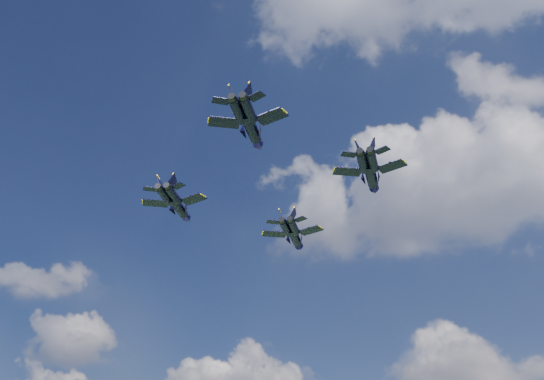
{
  "coord_description": "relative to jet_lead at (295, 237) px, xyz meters",
  "views": [
    {
      "loc": [
        42.48,
        -84.14,
        4.0
      ],
      "look_at": [
        -1.2,
        -0.28,
        55.86
      ],
      "focal_mm": 45.0,
      "sensor_mm": 36.0,
      "label": 1
    }
  ],
  "objects": [
    {
      "name": "jet_slot",
      "position": [
        10.17,
        -34.7,
        0.08
      ],
      "size": [
        10.89,
        14.68,
        3.45
      ],
      "rotation": [
        0.0,
        0.0,
        0.27
      ],
      "color": "black"
    },
    {
      "name": "jet_left",
      "position": [
        -11.82,
        -20.13,
        -0.19
      ],
      "size": [
        10.82,
        14.56,
        3.43
      ],
      "rotation": [
        0.0,
        0.0,
        0.26
      ],
      "color": "black"
    },
    {
      "name": "jet_lead",
      "position": [
        0.0,
        0.0,
        0.0
      ],
      "size": [
        11.07,
        14.85,
        3.49
      ],
      "rotation": [
        0.0,
        0.0,
        0.25
      ],
      "color": "black"
    },
    {
      "name": "jet_right",
      "position": [
        19.98,
        -13.94,
        0.53
      ],
      "size": [
        11.22,
        15.0,
        3.53
      ],
      "rotation": [
        0.0,
        0.0,
        0.24
      ],
      "color": "black"
    }
  ]
}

